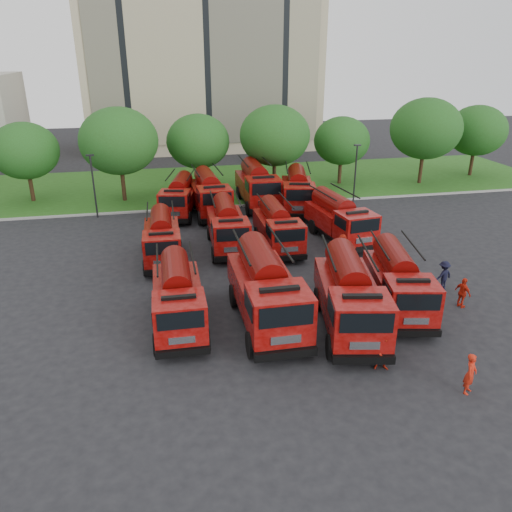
% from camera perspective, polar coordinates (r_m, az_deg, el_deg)
% --- Properties ---
extents(ground, '(140.00, 140.00, 0.00)m').
position_cam_1_polar(ground, '(26.89, 0.81, -5.44)').
color(ground, black).
rests_on(ground, ground).
extents(lawn, '(70.00, 16.00, 0.12)m').
position_cam_1_polar(lawn, '(51.03, -5.49, 8.19)').
color(lawn, '#204813').
rests_on(lawn, ground).
extents(curb, '(70.00, 0.30, 0.14)m').
position_cam_1_polar(curb, '(43.27, -4.27, 5.62)').
color(curb, gray).
rests_on(curb, ground).
extents(apartment_building, '(30.00, 14.18, 25.00)m').
position_cam_1_polar(apartment_building, '(71.48, -6.31, 22.32)').
color(apartment_building, tan).
rests_on(apartment_building, ground).
extents(tree_1, '(5.71, 5.71, 6.98)m').
position_cam_1_polar(tree_1, '(48.13, -24.90, 10.85)').
color(tree_1, '#382314').
rests_on(tree_1, ground).
extents(tree_2, '(6.72, 6.72, 8.22)m').
position_cam_1_polar(tree_2, '(45.37, -15.41, 12.54)').
color(tree_2, '#382314').
rests_on(tree_2, ground).
extents(tree_3, '(5.88, 5.88, 7.19)m').
position_cam_1_polar(tree_3, '(48.03, -6.64, 12.89)').
color(tree_3, '#382314').
rests_on(tree_3, ground).
extents(tree_4, '(6.55, 6.55, 8.01)m').
position_cam_1_polar(tree_4, '(47.60, 2.16, 13.58)').
color(tree_4, '#382314').
rests_on(tree_4, ground).
extents(tree_5, '(5.46, 5.46, 6.68)m').
position_cam_1_polar(tree_5, '(50.76, 9.78, 12.85)').
color(tree_5, '#382314').
rests_on(tree_5, ground).
extents(tree_6, '(6.89, 6.89, 8.42)m').
position_cam_1_polar(tree_6, '(52.68, 18.85, 13.61)').
color(tree_6, '#382314').
rests_on(tree_6, ground).
extents(tree_7, '(6.05, 6.05, 7.39)m').
position_cam_1_polar(tree_7, '(58.18, 23.93, 12.97)').
color(tree_7, '#382314').
rests_on(tree_7, ground).
extents(lamp_post_0, '(0.60, 0.25, 5.11)m').
position_cam_1_polar(lamp_post_0, '(41.83, -18.10, 7.99)').
color(lamp_post_0, black).
rests_on(lamp_post_0, ground).
extents(lamp_post_1, '(0.60, 0.25, 5.11)m').
position_cam_1_polar(lamp_post_1, '(44.94, 11.31, 9.61)').
color(lamp_post_1, black).
rests_on(lamp_post_1, ground).
extents(fire_truck_0, '(2.57, 6.81, 3.09)m').
position_cam_1_polar(fire_truck_0, '(24.48, -8.92, -4.63)').
color(fire_truck_0, black).
rests_on(fire_truck_0, ground).
extents(fire_truck_1, '(2.93, 7.92, 3.60)m').
position_cam_1_polar(fire_truck_1, '(24.31, 1.16, -3.86)').
color(fire_truck_1, black).
rests_on(fire_truck_1, ground).
extents(fire_truck_2, '(4.00, 7.88, 3.43)m').
position_cam_1_polar(fire_truck_2, '(24.35, 10.66, -4.45)').
color(fire_truck_2, black).
rests_on(fire_truck_2, ground).
extents(fire_truck_3, '(3.70, 7.20, 3.13)m').
position_cam_1_polar(fire_truck_3, '(26.71, 15.92, -2.81)').
color(fire_truck_3, black).
rests_on(fire_truck_3, ground).
extents(fire_truck_4, '(2.49, 6.54, 2.96)m').
position_cam_1_polar(fire_truck_4, '(32.40, -10.70, 2.04)').
color(fire_truck_4, black).
rests_on(fire_truck_4, ground).
extents(fire_truck_5, '(2.75, 6.96, 3.12)m').
position_cam_1_polar(fire_truck_5, '(33.88, -3.30, 3.47)').
color(fire_truck_5, black).
rests_on(fire_truck_5, ground).
extents(fire_truck_6, '(2.44, 6.55, 2.97)m').
position_cam_1_polar(fire_truck_6, '(33.84, 2.49, 3.33)').
color(fire_truck_6, black).
rests_on(fire_truck_6, ground).
extents(fire_truck_7, '(3.31, 7.28, 3.20)m').
position_cam_1_polar(fire_truck_7, '(35.69, 9.51, 4.25)').
color(fire_truck_7, black).
rests_on(fire_truck_7, ground).
extents(fire_truck_8, '(3.72, 7.02, 3.04)m').
position_cam_1_polar(fire_truck_8, '(41.29, -8.74, 6.70)').
color(fire_truck_8, black).
rests_on(fire_truck_8, ground).
extents(fire_truck_9, '(3.02, 7.54, 3.38)m').
position_cam_1_polar(fire_truck_9, '(41.18, -5.33, 7.07)').
color(fire_truck_9, black).
rests_on(fire_truck_9, ground).
extents(fire_truck_10, '(2.96, 7.91, 3.59)m').
position_cam_1_polar(fire_truck_10, '(43.45, 0.13, 8.13)').
color(fire_truck_10, black).
rests_on(fire_truck_10, ground).
extents(fire_truck_11, '(4.09, 7.69, 3.33)m').
position_cam_1_polar(fire_truck_11, '(42.23, 4.78, 7.44)').
color(fire_truck_11, black).
rests_on(fire_truck_11, ground).
extents(firefighter_0, '(0.79, 0.77, 1.75)m').
position_cam_1_polar(firefighter_0, '(22.23, 22.96, -14.12)').
color(firefighter_0, '#B81F0E').
rests_on(firefighter_0, ground).
extents(firefighter_1, '(0.86, 0.62, 1.59)m').
position_cam_1_polar(firefighter_1, '(22.47, 14.28, -12.43)').
color(firefighter_1, '#B81F0E').
rests_on(firefighter_1, ground).
extents(firefighter_2, '(0.80, 1.09, 1.66)m').
position_cam_1_polar(firefighter_2, '(28.68, 22.31, -5.40)').
color(firefighter_2, '#B81F0E').
rests_on(firefighter_2, ground).
extents(firefighter_3, '(1.21, 0.84, 1.69)m').
position_cam_1_polar(firefighter_3, '(30.38, 20.43, -3.52)').
color(firefighter_3, black).
rests_on(firefighter_3, ground).
extents(firefighter_4, '(0.86, 0.99, 1.70)m').
position_cam_1_polar(firefighter_4, '(28.24, -8.09, -4.24)').
color(firefighter_4, black).
rests_on(firefighter_4, ground).
extents(firefighter_5, '(1.87, 1.56, 1.87)m').
position_cam_1_polar(firefighter_5, '(32.52, 9.71, -0.63)').
color(firefighter_5, '#B81F0E').
rests_on(firefighter_5, ground).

